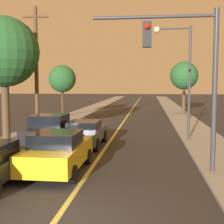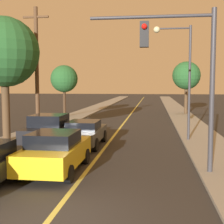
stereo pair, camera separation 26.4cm
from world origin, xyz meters
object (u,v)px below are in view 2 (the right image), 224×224
(utility_pole_left, at_px, (37,69))
(traffic_signal_mast, at_px, (183,62))
(tree_left_near, at_px, (4,53))
(streetlamp_right, at_px, (180,65))
(car_near_lane_front, at_px, (55,151))
(car_outer_lane_second, at_px, (50,130))
(car_near_lane_second, at_px, (84,133))
(tree_right_near, at_px, (186,76))
(tree_left_far, at_px, (64,79))

(utility_pole_left, bearing_deg, traffic_signal_mast, -41.33)
(utility_pole_left, xyz_separation_m, tree_left_near, (-1.07, -2.03, 0.81))
(traffic_signal_mast, distance_m, streetlamp_right, 6.61)
(car_near_lane_front, bearing_deg, car_outer_lane_second, 110.98)
(streetlamp_right, bearing_deg, utility_pole_left, 176.23)
(car_outer_lane_second, bearing_deg, car_near_lane_second, 7.17)
(car_near_lane_front, distance_m, tree_right_near, 24.55)
(traffic_signal_mast, distance_m, utility_pole_left, 10.83)
(streetlamp_right, height_order, utility_pole_left, utility_pole_left)
(car_outer_lane_second, relative_size, streetlamp_right, 0.65)
(car_near_lane_second, xyz_separation_m, utility_pole_left, (-3.54, 2.60, 3.47))
(car_near_lane_front, relative_size, tree_left_near, 0.61)
(car_near_lane_second, xyz_separation_m, tree_left_near, (-4.61, 0.57, 4.28))
(streetlamp_right, bearing_deg, car_near_lane_second, -157.96)
(utility_pole_left, xyz_separation_m, tree_left_far, (-1.51, 11.06, -0.41))
(traffic_signal_mast, relative_size, tree_right_near, 1.03)
(traffic_signal_mast, height_order, tree_left_far, traffic_signal_mast)
(streetlamp_right, relative_size, tree_right_near, 1.14)
(tree_left_far, xyz_separation_m, tree_right_near, (12.10, 4.70, 0.39))
(car_outer_lane_second, height_order, utility_pole_left, utility_pole_left)
(streetlamp_right, distance_m, tree_left_near, 9.78)
(tree_left_far, bearing_deg, tree_left_near, -88.07)
(car_outer_lane_second, height_order, tree_right_near, tree_right_near)
(car_near_lane_front, relative_size, car_outer_lane_second, 1.00)
(car_near_lane_second, bearing_deg, tree_left_far, 110.28)
(car_outer_lane_second, bearing_deg, streetlamp_right, 18.34)
(tree_right_near, bearing_deg, traffic_signal_mast, -96.12)
(car_near_lane_front, bearing_deg, tree_left_far, 105.21)
(car_near_lane_front, xyz_separation_m, car_near_lane_second, (-0.00, 4.91, -0.06))
(car_outer_lane_second, relative_size, traffic_signal_mast, 0.72)
(car_near_lane_front, height_order, tree_right_near, tree_right_near)
(car_outer_lane_second, height_order, streetlamp_right, streetlamp_right)
(utility_pole_left, distance_m, tree_left_near, 2.44)
(traffic_signal_mast, relative_size, tree_left_far, 1.15)
(car_outer_lane_second, bearing_deg, tree_left_near, 164.20)
(streetlamp_right, xyz_separation_m, tree_left_near, (-9.64, -1.47, 0.69))
(car_outer_lane_second, xyz_separation_m, tree_right_near, (8.85, 18.59, 3.32))
(tree_left_near, relative_size, tree_right_near, 1.23)
(car_near_lane_front, relative_size, tree_right_near, 0.75)
(car_near_lane_front, bearing_deg, car_near_lane_second, 90.00)
(tree_left_near, xyz_separation_m, tree_left_far, (-0.44, 13.09, -1.22))
(car_near_lane_second, distance_m, tree_right_near, 19.97)
(traffic_signal_mast, bearing_deg, streetlamp_right, 86.16)
(car_near_lane_second, relative_size, streetlamp_right, 0.66)
(car_outer_lane_second, height_order, tree_left_far, tree_left_far)
(car_near_lane_front, distance_m, traffic_signal_mast, 5.64)
(car_near_lane_front, xyz_separation_m, car_outer_lane_second, (-1.80, 4.68, 0.08))
(car_outer_lane_second, xyz_separation_m, tree_left_far, (-3.25, 13.89, 2.92))
(tree_left_near, bearing_deg, traffic_signal_mast, -29.08)
(car_outer_lane_second, xyz_separation_m, utility_pole_left, (-1.74, 2.83, 3.33))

